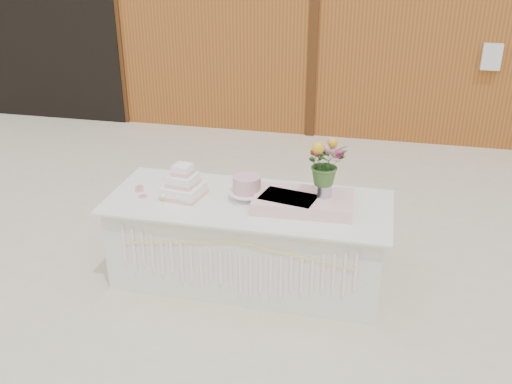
{
  "coord_description": "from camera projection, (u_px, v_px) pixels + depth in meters",
  "views": [
    {
      "loc": [
        1.02,
        -4.2,
        2.87
      ],
      "look_at": [
        0.0,
        0.3,
        0.72
      ],
      "focal_mm": 40.0,
      "sensor_mm": 36.0,
      "label": 1
    }
  ],
  "objects": [
    {
      "name": "pink_cake_stand",
      "position": [
        247.0,
        187.0,
        4.78
      ],
      "size": [
        0.3,
        0.3,
        0.22
      ],
      "color": "white",
      "rests_on": "cake_table"
    },
    {
      "name": "barn",
      "position": [
        329.0,
        4.0,
        9.73
      ],
      "size": [
        12.6,
        4.6,
        3.3
      ],
      "color": "#90561E",
      "rests_on": "ground"
    },
    {
      "name": "wedding_cake",
      "position": [
        184.0,
        185.0,
        4.86
      ],
      "size": [
        0.37,
        0.37,
        0.29
      ],
      "rotation": [
        0.0,
        0.0,
        -0.16
      ],
      "color": "white",
      "rests_on": "cake_table"
    },
    {
      "name": "ground",
      "position": [
        249.0,
        278.0,
        5.13
      ],
      "size": [
        80.0,
        80.0,
        0.0
      ],
      "primitive_type": "plane",
      "color": "beige",
      "rests_on": "ground"
    },
    {
      "name": "cake_table",
      "position": [
        248.0,
        241.0,
        4.96
      ],
      "size": [
        2.4,
        1.0,
        0.77
      ],
      "color": "silver",
      "rests_on": "ground"
    },
    {
      "name": "flower_vase",
      "position": [
        324.0,
        187.0,
        4.62
      ],
      "size": [
        0.12,
        0.12,
        0.16
      ],
      "primitive_type": "cylinder",
      "color": "#B3B3B8",
      "rests_on": "satin_runner"
    },
    {
      "name": "bouquet",
      "position": [
        326.0,
        158.0,
        4.51
      ],
      "size": [
        0.42,
        0.4,
        0.36
      ],
      "primitive_type": "imported",
      "rotation": [
        0.0,
        0.0,
        0.52
      ],
      "color": "#375F26",
      "rests_on": "flower_vase"
    },
    {
      "name": "satin_runner",
      "position": [
        303.0,
        202.0,
        4.68
      ],
      "size": [
        0.83,
        0.51,
        0.1
      ],
      "primitive_type": "cube",
      "rotation": [
        0.0,
        0.0,
        0.04
      ],
      "color": "#FFCDCD",
      "rests_on": "cake_table"
    },
    {
      "name": "loose_flowers",
      "position": [
        145.0,
        188.0,
        5.03
      ],
      "size": [
        0.21,
        0.39,
        0.02
      ],
      "primitive_type": null,
      "rotation": [
        0.0,
        0.0,
        -0.17
      ],
      "color": "#CA7B97",
      "rests_on": "cake_table"
    }
  ]
}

